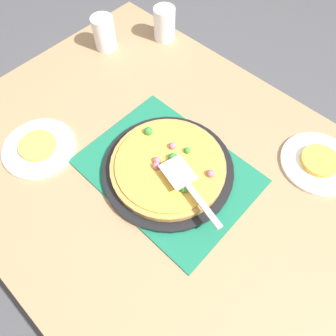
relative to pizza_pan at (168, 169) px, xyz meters
name	(u,v)px	position (x,y,z in m)	size (l,w,h in m)	color
ground_plane	(168,245)	(0.00, 0.00, -0.76)	(8.00, 8.00, 0.00)	#4C4C51
dining_table	(168,188)	(0.00, 0.00, -0.12)	(1.40, 1.00, 0.75)	#9E7A56
placemat	(168,171)	(0.00, 0.00, -0.01)	(0.48, 0.36, 0.01)	#196B4C
pizza_pan	(168,169)	(0.00, 0.00, 0.00)	(0.38, 0.38, 0.01)	black
pizza	(168,166)	(0.00, 0.00, 0.02)	(0.33, 0.33, 0.05)	#B78442
plate_near_left	(39,148)	(0.34, 0.21, -0.01)	(0.22, 0.22, 0.01)	white
plate_far_right	(318,163)	(-0.31, -0.32, -0.01)	(0.22, 0.22, 0.01)	white
served_slice_left	(38,145)	(0.34, 0.21, 0.01)	(0.11, 0.11, 0.02)	#EAB747
served_slice_right	(320,161)	(-0.31, -0.32, 0.01)	(0.11, 0.11, 0.02)	gold
cup_near	(164,24)	(0.42, -0.43, 0.05)	(0.08, 0.08, 0.12)	white
cup_far	(104,33)	(0.55, -0.24, 0.05)	(0.08, 0.08, 0.12)	white
pizza_server	(188,186)	(-0.09, 0.02, 0.06)	(0.23, 0.10, 0.01)	silver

